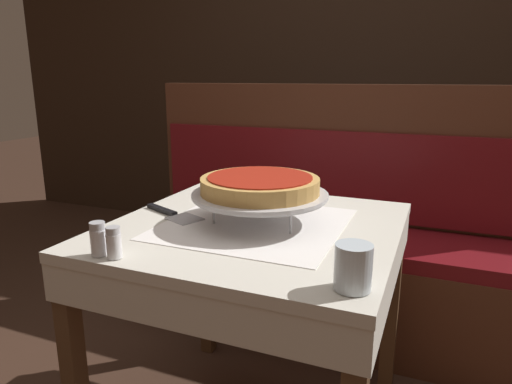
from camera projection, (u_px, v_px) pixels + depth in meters
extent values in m
cube|color=beige|center=(255.00, 229.00, 1.35)|extent=(0.82, 0.82, 0.03)
cube|color=white|center=(255.00, 224.00, 1.34)|extent=(0.51, 0.51, 0.00)
cube|color=beige|center=(255.00, 250.00, 1.36)|extent=(0.81, 0.81, 0.10)
cube|color=#4C331E|center=(75.00, 382.00, 1.24)|extent=(0.05, 0.05, 0.71)
cube|color=#4C331E|center=(207.00, 274.00, 1.91)|extent=(0.05, 0.05, 0.71)
cube|color=#4C331E|center=(391.00, 308.00, 1.64)|extent=(0.05, 0.05, 0.71)
cube|color=#194799|center=(347.00, 154.00, 2.67)|extent=(0.67, 0.67, 0.03)
cube|color=white|center=(347.00, 152.00, 2.67)|extent=(0.41, 0.41, 0.00)
cube|color=#194799|center=(346.00, 168.00, 2.69)|extent=(0.66, 0.66, 0.14)
cube|color=#4C331E|center=(281.00, 222.00, 2.61)|extent=(0.05, 0.05, 0.70)
cube|color=#4C331E|center=(388.00, 236.00, 2.39)|extent=(0.05, 0.05, 0.70)
cube|color=#4C331E|center=(310.00, 197.00, 3.14)|extent=(0.05, 0.05, 0.70)
cube|color=#4C331E|center=(400.00, 207.00, 2.92)|extent=(0.05, 0.05, 0.70)
cube|color=#4C2819|center=(313.00, 284.00, 2.13)|extent=(1.75, 0.46, 0.44)
cube|color=#600F14|center=(314.00, 234.00, 2.07)|extent=(1.71, 0.45, 0.06)
cube|color=#4C2819|center=(328.00, 152.00, 2.17)|extent=(1.75, 0.06, 0.63)
cube|color=#600F14|center=(325.00, 173.00, 2.15)|extent=(1.68, 0.02, 0.40)
cube|color=black|center=(370.00, 70.00, 3.01)|extent=(6.00, 0.04, 2.40)
cylinder|color=#ADADB2|center=(276.00, 199.00, 1.47)|extent=(0.01, 0.01, 0.07)
cylinder|color=#ADADB2|center=(214.00, 212.00, 1.33)|extent=(0.01, 0.01, 0.07)
cylinder|color=#ADADB2|center=(291.00, 221.00, 1.25)|extent=(0.01, 0.01, 0.07)
cylinder|color=#ADADB2|center=(260.00, 199.00, 1.34)|extent=(0.27, 0.27, 0.01)
cylinder|color=silver|center=(260.00, 197.00, 1.34)|extent=(0.39, 0.39, 0.01)
cylinder|color=silver|center=(260.00, 194.00, 1.34)|extent=(0.40, 0.40, 0.01)
cylinder|color=tan|center=(260.00, 185.00, 1.33)|extent=(0.35, 0.35, 0.05)
cylinder|color=#A82314|center=(260.00, 177.00, 1.33)|extent=(0.31, 0.31, 0.01)
cube|color=#BCBCC1|center=(185.00, 219.00, 1.38)|extent=(0.12, 0.11, 0.00)
cube|color=black|center=(162.00, 209.00, 1.46)|extent=(0.14, 0.08, 0.01)
cylinder|color=silver|center=(353.00, 267.00, 0.92)|extent=(0.08, 0.08, 0.10)
cylinder|color=silver|center=(99.00, 242.00, 1.10)|extent=(0.04, 0.04, 0.06)
cylinder|color=#B7B7BC|center=(97.00, 226.00, 1.09)|extent=(0.04, 0.04, 0.02)
cylinder|color=silver|center=(114.00, 246.00, 1.08)|extent=(0.04, 0.04, 0.06)
cylinder|color=#B7B7BC|center=(113.00, 230.00, 1.07)|extent=(0.03, 0.03, 0.02)
cube|color=black|center=(357.00, 147.00, 2.73)|extent=(0.12, 0.12, 0.03)
cylinder|color=black|center=(358.00, 132.00, 2.71)|extent=(0.01, 0.01, 0.14)
cylinder|color=red|center=(359.00, 135.00, 2.75)|extent=(0.04, 0.04, 0.11)
cylinder|color=#99194C|center=(357.00, 136.00, 2.69)|extent=(0.04, 0.04, 0.11)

